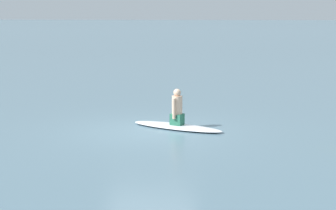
{
  "coord_description": "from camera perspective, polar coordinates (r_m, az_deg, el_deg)",
  "views": [
    {
      "loc": [
        -2.16,
        15.27,
        3.36
      ],
      "look_at": [
        -0.44,
        -0.71,
        0.65
      ],
      "focal_mm": 59.85,
      "sensor_mm": 36.0,
      "label": 1
    }
  ],
  "objects": [
    {
      "name": "person_paddler",
      "position": [
        16.09,
        0.94,
        -0.37
      ],
      "size": [
        0.43,
        0.45,
        1.05
      ],
      "rotation": [
        0.0,
        0.0,
        -0.42
      ],
      "color": "#26664C",
      "rests_on": "surfboard"
    },
    {
      "name": "surfboard",
      "position": [
        16.19,
        0.93,
        -2.21
      ],
      "size": [
        2.93,
        1.87,
        0.11
      ],
      "primitive_type": "ellipsoid",
      "rotation": [
        0.0,
        0.0,
        -0.42
      ],
      "color": "white",
      "rests_on": "ground"
    },
    {
      "name": "ground_plane",
      "position": [
        15.79,
        -1.85,
        -2.72
      ],
      "size": [
        400.0,
        400.0,
        0.0
      ],
      "primitive_type": "plane",
      "color": "slate"
    }
  ]
}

